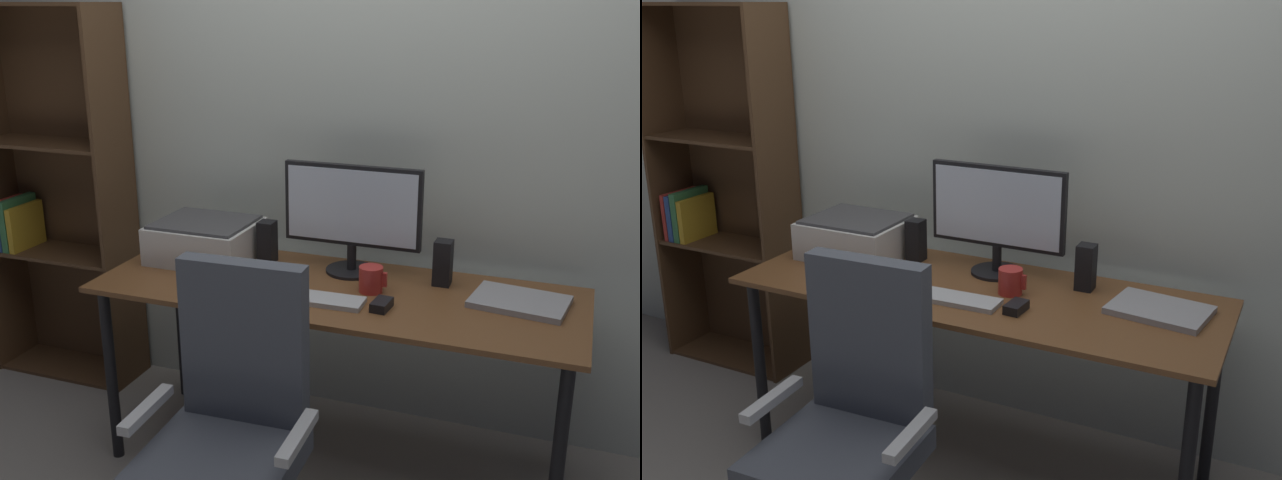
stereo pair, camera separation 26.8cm
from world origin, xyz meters
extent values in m
plane|color=gray|center=(0.00, 0.00, 0.00)|extent=(12.00, 12.00, 0.00)
cube|color=beige|center=(0.00, 0.49, 1.30)|extent=(6.40, 0.10, 2.60)
cube|color=brown|center=(0.00, 0.00, 0.73)|extent=(1.78, 0.65, 0.02)
cylinder|color=black|center=(-0.83, -0.26, 0.36)|extent=(0.04, 0.04, 0.72)
cylinder|color=black|center=(0.83, -0.26, 0.36)|extent=(0.04, 0.04, 0.72)
cylinder|color=black|center=(-0.83, 0.26, 0.36)|extent=(0.04, 0.04, 0.72)
cylinder|color=black|center=(0.83, 0.26, 0.36)|extent=(0.04, 0.04, 0.72)
cylinder|color=black|center=(0.00, 0.18, 0.75)|extent=(0.20, 0.20, 0.01)
cylinder|color=black|center=(0.00, 0.18, 0.80)|extent=(0.04, 0.04, 0.10)
cube|color=black|center=(0.00, 0.18, 1.01)|extent=(0.54, 0.03, 0.31)
cube|color=silver|center=(0.00, 0.17, 1.01)|extent=(0.51, 0.01, 0.28)
cube|color=#B7BABC|center=(0.00, -0.14, 0.75)|extent=(0.29, 0.12, 0.02)
cube|color=black|center=(0.21, -0.13, 0.76)|extent=(0.06, 0.10, 0.03)
cylinder|color=#B72D28|center=(0.13, 0.01, 0.79)|extent=(0.09, 0.09, 0.10)
cube|color=#B72D28|center=(0.18, 0.01, 0.79)|extent=(0.02, 0.01, 0.05)
cube|color=#99999E|center=(0.65, 0.08, 0.75)|extent=(0.35, 0.27, 0.02)
cube|color=black|center=(-0.35, 0.17, 0.82)|extent=(0.06, 0.07, 0.17)
cube|color=black|center=(0.36, 0.17, 0.82)|extent=(0.06, 0.07, 0.17)
cube|color=silver|center=(-0.60, 0.12, 0.81)|extent=(0.40, 0.34, 0.15)
cube|color=#424244|center=(-0.60, 0.12, 0.90)|extent=(0.37, 0.31, 0.01)
cube|color=#474C56|center=(-0.10, -0.75, 0.45)|extent=(0.46, 0.46, 0.08)
cube|color=#474C56|center=(-0.11, -0.54, 0.75)|extent=(0.40, 0.09, 0.52)
cube|color=#B7BABC|center=(-0.34, -0.74, 0.58)|extent=(0.05, 0.26, 0.03)
cube|color=#B7BABC|center=(0.14, -0.72, 0.58)|extent=(0.05, 0.26, 0.03)
cube|color=#4C331E|center=(-1.13, 0.28, 0.87)|extent=(0.02, 0.28, 1.74)
cube|color=#4C331E|center=(-1.47, 0.42, 0.87)|extent=(0.70, 0.01, 1.74)
cube|color=#4C331E|center=(-1.47, 0.28, 0.01)|extent=(0.66, 0.26, 0.02)
cube|color=#4C331E|center=(-1.47, 0.28, 0.61)|extent=(0.66, 0.26, 0.02)
cube|color=#4C331E|center=(-1.47, 0.28, 1.13)|extent=(0.66, 0.26, 0.02)
cube|color=#4C331E|center=(-1.47, 0.28, 1.73)|extent=(0.66, 0.26, 0.02)
cube|color=#B22D28|center=(-1.77, 0.27, 0.73)|extent=(0.02, 0.22, 0.23)
cube|color=#28478C|center=(-1.73, 0.27, 0.73)|extent=(0.03, 0.22, 0.23)
cube|color=#337242|center=(-1.70, 0.27, 0.74)|extent=(0.03, 0.22, 0.24)
cube|color=gold|center=(-1.66, 0.27, 0.72)|extent=(0.03, 0.22, 0.21)
camera|label=1|loc=(0.82, -2.36, 1.74)|focal=41.18mm
camera|label=2|loc=(1.06, -2.26, 1.74)|focal=41.18mm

